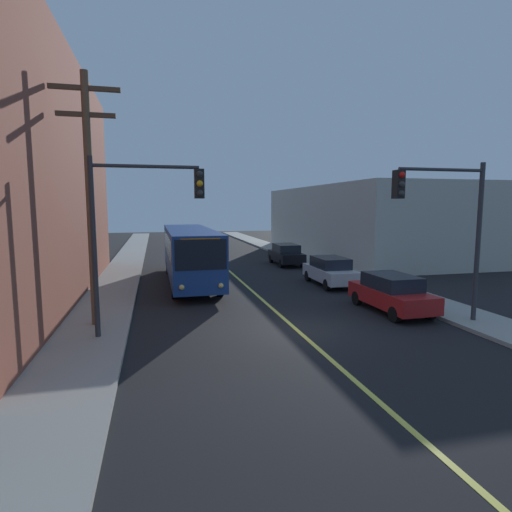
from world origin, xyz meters
The scene contains 12 objects.
ground_plane centered at (0.00, 0.00, 0.00)m, with size 120.00×120.00×0.00m, color black.
sidewalk_left centered at (-7.25, 10.00, 0.07)m, with size 2.50×90.00×0.15m, color gray.
sidewalk_right centered at (7.25, 10.00, 0.07)m, with size 2.50×90.00×0.15m, color gray.
lane_stripe_center centered at (0.00, 15.00, 0.01)m, with size 0.16×60.00×0.01m, color #D8CC4C.
building_right_warehouse centered at (14.50, 21.51, 3.14)m, with size 12.00×24.11×6.29m.
city_bus centered at (-3.04, 10.53, 1.82)m, with size 2.64×12.17×3.20m.
parked_car_red centered at (4.82, 1.52, 0.84)m, with size 1.89×4.43×1.62m.
parked_car_silver centered at (4.75, 7.76, 0.84)m, with size 1.88×4.43×1.62m.
parked_car_black centered at (4.80, 16.21, 0.84)m, with size 1.90×4.44×1.62m.
utility_pole_near centered at (-7.23, 2.03, 5.18)m, with size 2.40×0.28×9.10m.
traffic_signal_left_corner centered at (-5.41, 0.41, 4.30)m, with size 3.75×0.48×6.00m.
traffic_signal_right_corner centered at (5.41, -0.85, 4.30)m, with size 3.75×0.48×6.00m.
Camera 1 is at (-4.95, -13.98, 4.54)m, focal length 28.90 mm.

